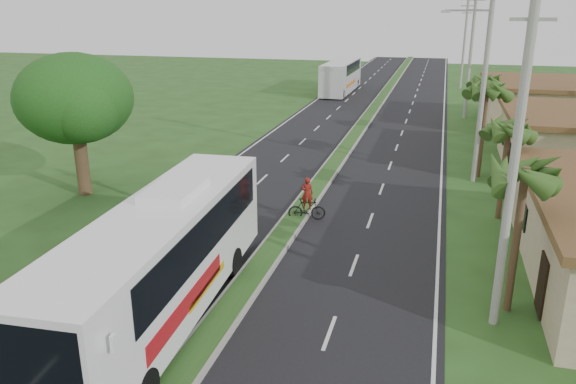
# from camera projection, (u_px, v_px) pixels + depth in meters

# --- Properties ---
(ground) EXTENTS (180.00, 180.00, 0.00)m
(ground) POSITION_uv_depth(u_px,v_px,m) (225.00, 318.00, 18.44)
(ground) COLOR #29481A
(ground) RESTS_ON ground
(road_asphalt) EXTENTS (14.00, 160.00, 0.02)m
(road_asphalt) POSITION_uv_depth(u_px,v_px,m) (336.00, 162.00, 36.75)
(road_asphalt) COLOR black
(road_asphalt) RESTS_ON ground
(median_strip) EXTENTS (1.20, 160.00, 0.18)m
(median_strip) POSITION_uv_depth(u_px,v_px,m) (336.00, 161.00, 36.72)
(median_strip) COLOR gray
(median_strip) RESTS_ON ground
(lane_edge_left) EXTENTS (0.12, 160.00, 0.01)m
(lane_edge_left) POSITION_uv_depth(u_px,v_px,m) (240.00, 155.00, 38.41)
(lane_edge_left) COLOR silver
(lane_edge_left) RESTS_ON ground
(lane_edge_right) EXTENTS (0.12, 160.00, 0.01)m
(lane_edge_right) POSITION_uv_depth(u_px,v_px,m) (442.00, 170.00, 35.08)
(lane_edge_right) COLOR silver
(lane_edge_right) RESTS_ON ground
(shop_mid) EXTENTS (7.60, 10.60, 3.67)m
(shop_mid) POSITION_uv_depth(u_px,v_px,m) (567.00, 140.00, 34.51)
(shop_mid) COLOR tan
(shop_mid) RESTS_ON ground
(shop_far) EXTENTS (8.60, 11.60, 3.82)m
(shop_far) POSITION_uv_depth(u_px,v_px,m) (535.00, 103.00, 47.31)
(shop_far) COLOR tan
(shop_far) RESTS_ON ground
(palm_verge_a) EXTENTS (2.40, 2.40, 5.45)m
(palm_verge_a) POSITION_uv_depth(u_px,v_px,m) (525.00, 175.00, 17.45)
(palm_verge_a) COLOR #473321
(palm_verge_a) RESTS_ON ground
(palm_verge_b) EXTENTS (2.40, 2.40, 5.05)m
(palm_verge_b) POSITION_uv_depth(u_px,v_px,m) (509.00, 129.00, 25.71)
(palm_verge_b) COLOR #473321
(palm_verge_b) RESTS_ON ground
(palm_verge_c) EXTENTS (2.40, 2.40, 5.85)m
(palm_verge_c) POSITION_uv_depth(u_px,v_px,m) (487.00, 91.00, 32.03)
(palm_verge_c) COLOR #473321
(palm_verge_c) RESTS_ON ground
(palm_verge_d) EXTENTS (2.40, 2.40, 5.25)m
(palm_verge_d) POSITION_uv_depth(u_px,v_px,m) (486.00, 82.00, 40.32)
(palm_verge_d) COLOR #473321
(palm_verge_d) RESTS_ON ground
(shade_tree) EXTENTS (6.30, 6.00, 7.54)m
(shade_tree) POSITION_uv_depth(u_px,v_px,m) (73.00, 102.00, 29.03)
(shade_tree) COLOR #473321
(shade_tree) RESTS_ON ground
(utility_pole_a) EXTENTS (1.60, 0.28, 11.00)m
(utility_pole_a) POSITION_uv_depth(u_px,v_px,m) (515.00, 153.00, 16.36)
(utility_pole_a) COLOR gray
(utility_pole_a) RESTS_ON ground
(utility_pole_b) EXTENTS (3.20, 0.28, 12.00)m
(utility_pole_b) POSITION_uv_depth(u_px,v_px,m) (484.00, 72.00, 30.83)
(utility_pole_b) COLOR gray
(utility_pole_b) RESTS_ON ground
(utility_pole_c) EXTENTS (1.60, 0.28, 11.00)m
(utility_pole_c) POSITION_uv_depth(u_px,v_px,m) (471.00, 54.00, 49.32)
(utility_pole_c) COLOR gray
(utility_pole_c) RESTS_ON ground
(utility_pole_d) EXTENTS (1.60, 0.28, 10.50)m
(utility_pole_d) POSITION_uv_depth(u_px,v_px,m) (464.00, 43.00, 67.71)
(utility_pole_d) COLOR gray
(utility_pole_d) RESTS_ON ground
(coach_bus_main) EXTENTS (3.41, 13.07, 4.18)m
(coach_bus_main) POSITION_uv_depth(u_px,v_px,m) (163.00, 254.00, 17.68)
(coach_bus_main) COLOR white
(coach_bus_main) RESTS_ON ground
(coach_bus_far) EXTENTS (2.84, 12.35, 3.59)m
(coach_bus_far) POSITION_uv_depth(u_px,v_px,m) (341.00, 75.00, 65.62)
(coach_bus_far) COLOR silver
(coach_bus_far) RESTS_ON ground
(motorcyclist) EXTENTS (1.85, 0.90, 2.12)m
(motorcyclist) POSITION_uv_depth(u_px,v_px,m) (307.00, 205.00, 26.61)
(motorcyclist) COLOR black
(motorcyclist) RESTS_ON ground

